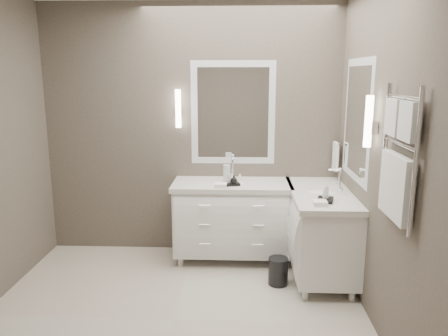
{
  "coord_description": "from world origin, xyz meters",
  "views": [
    {
      "loc": [
        0.54,
        -3.2,
        1.96
      ],
      "look_at": [
        0.38,
        0.7,
        1.12
      ],
      "focal_mm": 35.0,
      "sensor_mm": 36.0,
      "label": 1
    }
  ],
  "objects_px": {
    "vanity_back": "(232,216)",
    "waste_bin": "(278,271)",
    "towel_ladder": "(398,164)",
    "vanity_right": "(320,227)"
  },
  "relations": [
    {
      "from": "vanity_back",
      "to": "waste_bin",
      "type": "bearing_deg",
      "value": -51.95
    },
    {
      "from": "vanity_back",
      "to": "towel_ladder",
      "type": "height_order",
      "value": "towel_ladder"
    },
    {
      "from": "vanity_right",
      "to": "waste_bin",
      "type": "relative_size",
      "value": 4.73
    },
    {
      "from": "vanity_back",
      "to": "waste_bin",
      "type": "height_order",
      "value": "vanity_back"
    },
    {
      "from": "vanity_right",
      "to": "towel_ladder",
      "type": "relative_size",
      "value": 1.38
    },
    {
      "from": "vanity_right",
      "to": "towel_ladder",
      "type": "xyz_separation_m",
      "value": [
        0.23,
        -1.3,
        0.91
      ]
    },
    {
      "from": "vanity_right",
      "to": "towel_ladder",
      "type": "distance_m",
      "value": 1.6
    },
    {
      "from": "vanity_right",
      "to": "waste_bin",
      "type": "bearing_deg",
      "value": -149.54
    },
    {
      "from": "vanity_back",
      "to": "towel_ladder",
      "type": "relative_size",
      "value": 1.38
    },
    {
      "from": "vanity_back",
      "to": "waste_bin",
      "type": "relative_size",
      "value": 4.73
    }
  ]
}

